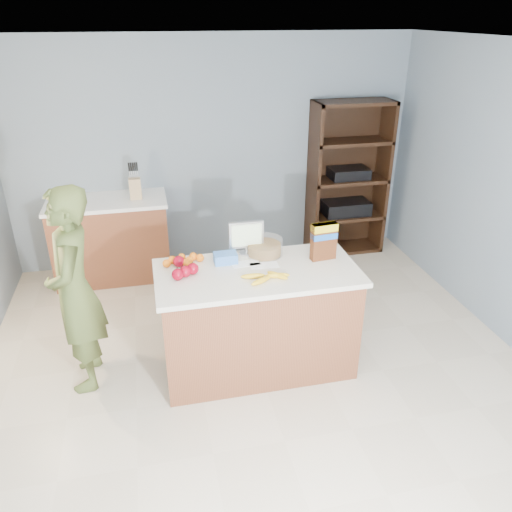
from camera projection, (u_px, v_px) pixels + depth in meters
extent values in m
cube|color=beige|center=(266.00, 388.00, 3.94)|extent=(4.50, 5.00, 0.02)
cube|color=gray|center=(214.00, 153.00, 5.58)|extent=(4.50, 0.02, 2.50)
cube|color=white|center=(269.00, 46.00, 2.84)|extent=(4.50, 5.00, 0.02)
cube|color=brown|center=(257.00, 322.00, 4.02)|extent=(1.50, 0.70, 0.86)
cube|color=silver|center=(257.00, 273.00, 3.82)|extent=(1.56, 0.76, 0.04)
cube|color=black|center=(257.00, 360.00, 4.18)|extent=(1.46, 0.66, 0.10)
cube|color=brown|center=(112.00, 241.00, 5.44)|extent=(1.20, 0.60, 0.86)
cube|color=white|center=(106.00, 202.00, 5.24)|extent=(1.24, 0.62, 0.04)
cube|color=black|center=(342.00, 175.00, 6.02)|extent=(0.90, 0.04, 1.80)
cube|color=black|center=(313.00, 182.00, 5.78)|extent=(0.04, 0.40, 1.80)
cube|color=black|center=(382.00, 177.00, 5.95)|extent=(0.04, 0.40, 1.80)
cube|color=black|center=(342.00, 247.00, 6.25)|extent=(0.90, 0.40, 0.04)
cube|color=black|center=(345.00, 215.00, 6.06)|extent=(0.90, 0.40, 0.04)
cube|color=black|center=(348.00, 180.00, 5.86)|extent=(0.90, 0.40, 0.04)
cube|color=black|center=(351.00, 141.00, 5.67)|extent=(0.90, 0.40, 0.04)
cube|color=black|center=(355.00, 102.00, 5.48)|extent=(0.90, 0.40, 0.04)
cube|color=black|center=(346.00, 208.00, 6.02)|extent=(0.55, 0.32, 0.16)
cube|color=black|center=(349.00, 173.00, 5.83)|extent=(0.45, 0.30, 0.12)
imported|color=#4D5B2A|center=(75.00, 291.00, 3.70)|extent=(0.40, 0.60, 1.62)
cube|color=tan|center=(135.00, 188.00, 5.23)|extent=(0.12, 0.10, 0.22)
cylinder|color=black|center=(130.00, 174.00, 5.15)|extent=(0.02, 0.02, 0.09)
cylinder|color=black|center=(132.00, 174.00, 5.15)|extent=(0.02, 0.02, 0.09)
cylinder|color=black|center=(134.00, 174.00, 5.16)|extent=(0.02, 0.02, 0.09)
cylinder|color=black|center=(136.00, 174.00, 5.16)|extent=(0.02, 0.02, 0.09)
cylinder|color=black|center=(138.00, 174.00, 5.17)|extent=(0.02, 0.02, 0.09)
cube|color=white|center=(246.00, 264.00, 3.91)|extent=(0.23, 0.13, 0.00)
cube|color=white|center=(264.00, 265.00, 3.88)|extent=(0.22, 0.12, 0.00)
ellipsoid|color=yellow|center=(253.00, 276.00, 3.69)|extent=(0.19, 0.06, 0.04)
ellipsoid|color=yellow|center=(261.00, 281.00, 3.62)|extent=(0.18, 0.12, 0.04)
ellipsoid|color=yellow|center=(277.00, 275.00, 3.70)|extent=(0.19, 0.07, 0.04)
ellipsoid|color=yellow|center=(277.00, 275.00, 3.70)|extent=(0.15, 0.16, 0.04)
sphere|color=maroon|center=(179.00, 261.00, 3.85)|extent=(0.09, 0.09, 0.09)
sphere|color=maroon|center=(185.00, 272.00, 3.70)|extent=(0.09, 0.09, 0.09)
sphere|color=maroon|center=(178.00, 275.00, 3.66)|extent=(0.09, 0.09, 0.09)
sphere|color=maroon|center=(193.00, 269.00, 3.74)|extent=(0.09, 0.09, 0.09)
sphere|color=orange|center=(167.00, 263.00, 3.85)|extent=(0.06, 0.06, 0.06)
sphere|color=orange|center=(182.00, 257.00, 3.94)|extent=(0.06, 0.06, 0.06)
sphere|color=orange|center=(186.00, 263.00, 3.86)|extent=(0.06, 0.06, 0.06)
sphere|color=orange|center=(200.00, 258.00, 3.93)|extent=(0.06, 0.06, 0.06)
sphere|color=orange|center=(172.00, 260.00, 3.90)|extent=(0.06, 0.06, 0.06)
sphere|color=orange|center=(189.00, 260.00, 3.89)|extent=(0.06, 0.06, 0.06)
sphere|color=orange|center=(193.00, 256.00, 3.95)|extent=(0.06, 0.06, 0.06)
cube|color=blue|center=(225.00, 258.00, 3.91)|extent=(0.18, 0.12, 0.08)
cylinder|color=#267219|center=(264.00, 249.00, 4.05)|extent=(0.27, 0.27, 0.09)
cylinder|color=white|center=(264.00, 247.00, 4.04)|extent=(0.30, 0.30, 0.13)
cylinder|color=silver|center=(246.00, 253.00, 4.07)|extent=(0.12, 0.12, 0.01)
cylinder|color=silver|center=(246.00, 250.00, 4.06)|extent=(0.02, 0.02, 0.05)
cube|color=silver|center=(246.00, 234.00, 4.00)|extent=(0.28, 0.04, 0.22)
cube|color=yellow|center=(247.00, 235.00, 3.98)|extent=(0.24, 0.01, 0.18)
cube|color=#592B14|center=(324.00, 242.00, 3.92)|extent=(0.21, 0.09, 0.30)
cube|color=yellow|center=(325.00, 227.00, 3.87)|extent=(0.21, 0.09, 0.06)
cube|color=blue|center=(324.00, 236.00, 3.90)|extent=(0.21, 0.09, 0.05)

